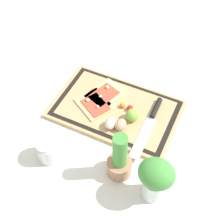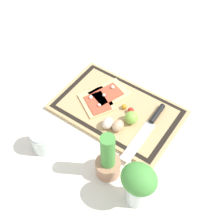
{
  "view_description": "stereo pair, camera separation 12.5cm",
  "coord_description": "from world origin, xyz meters",
  "px_view_note": "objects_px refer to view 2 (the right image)",
  "views": [
    {
      "loc": [
        -0.33,
        0.74,
        1.02
      ],
      "look_at": [
        0.0,
        0.04,
        0.04
      ],
      "focal_mm": 50.0,
      "sensor_mm": 36.0,
      "label": 1
    },
    {
      "loc": [
        -0.44,
        0.68,
        1.02
      ],
      "look_at": [
        0.0,
        0.04,
        0.04
      ],
      "focal_mm": 50.0,
      "sensor_mm": 36.0,
      "label": 2
    }
  ],
  "objects_px": {
    "pizza_slice_near": "(109,94)",
    "lime": "(131,118)",
    "cherry_tomato_yellow": "(124,107)",
    "sauce_jar": "(43,141)",
    "herb_glass": "(138,183)",
    "knife": "(151,122)",
    "pizza_slice_far": "(97,102)",
    "herb_pot": "(108,161)",
    "egg_brown": "(118,126)",
    "egg_pink": "(108,123)",
    "cherry_tomato_red": "(131,110)"
  },
  "relations": [
    {
      "from": "pizza_slice_far",
      "to": "cherry_tomato_red",
      "type": "bearing_deg",
      "value": -164.7
    },
    {
      "from": "egg_pink",
      "to": "cherry_tomato_yellow",
      "type": "relative_size",
      "value": 2.41
    },
    {
      "from": "sauce_jar",
      "to": "cherry_tomato_red",
      "type": "bearing_deg",
      "value": -120.55
    },
    {
      "from": "egg_brown",
      "to": "herb_pot",
      "type": "bearing_deg",
      "value": 112.71
    },
    {
      "from": "cherry_tomato_yellow",
      "to": "sauce_jar",
      "type": "relative_size",
      "value": 0.23
    },
    {
      "from": "sauce_jar",
      "to": "pizza_slice_far",
      "type": "bearing_deg",
      "value": -98.82
    },
    {
      "from": "knife",
      "to": "herb_glass",
      "type": "xyz_separation_m",
      "value": [
        -0.11,
        0.29,
        0.09
      ]
    },
    {
      "from": "pizza_slice_near",
      "to": "sauce_jar",
      "type": "relative_size",
      "value": 1.85
    },
    {
      "from": "knife",
      "to": "cherry_tomato_red",
      "type": "height_order",
      "value": "cherry_tomato_red"
    },
    {
      "from": "pizza_slice_far",
      "to": "cherry_tomato_yellow",
      "type": "height_order",
      "value": "pizza_slice_far"
    },
    {
      "from": "knife",
      "to": "herb_pot",
      "type": "bearing_deg",
      "value": 84.41
    },
    {
      "from": "herb_pot",
      "to": "cherry_tomato_red",
      "type": "bearing_deg",
      "value": -74.75
    },
    {
      "from": "egg_pink",
      "to": "cherry_tomato_red",
      "type": "bearing_deg",
      "value": -108.02
    },
    {
      "from": "pizza_slice_far",
      "to": "herb_pot",
      "type": "distance_m",
      "value": 0.31
    },
    {
      "from": "herb_glass",
      "to": "pizza_slice_far",
      "type": "bearing_deg",
      "value": -35.66
    },
    {
      "from": "cherry_tomato_yellow",
      "to": "herb_glass",
      "type": "bearing_deg",
      "value": 129.49
    },
    {
      "from": "egg_brown",
      "to": "cherry_tomato_yellow",
      "type": "xyz_separation_m",
      "value": [
        0.04,
        -0.1,
        -0.01
      ]
    },
    {
      "from": "cherry_tomato_red",
      "to": "herb_pot",
      "type": "bearing_deg",
      "value": 105.25
    },
    {
      "from": "herb_pot",
      "to": "herb_glass",
      "type": "relative_size",
      "value": 1.1
    },
    {
      "from": "knife",
      "to": "egg_brown",
      "type": "distance_m",
      "value": 0.13
    },
    {
      "from": "pizza_slice_far",
      "to": "herb_glass",
      "type": "relative_size",
      "value": 0.92
    },
    {
      "from": "egg_brown",
      "to": "lime",
      "type": "relative_size",
      "value": 1.01
    },
    {
      "from": "pizza_slice_near",
      "to": "cherry_tomato_red",
      "type": "relative_size",
      "value": 7.36
    },
    {
      "from": "egg_pink",
      "to": "egg_brown",
      "type": "bearing_deg",
      "value": -163.44
    },
    {
      "from": "pizza_slice_far",
      "to": "lime",
      "type": "distance_m",
      "value": 0.17
    },
    {
      "from": "pizza_slice_near",
      "to": "egg_pink",
      "type": "bearing_deg",
      "value": 123.16
    },
    {
      "from": "pizza_slice_far",
      "to": "sauce_jar",
      "type": "xyz_separation_m",
      "value": [
        0.04,
        0.28,
        0.02
      ]
    },
    {
      "from": "pizza_slice_far",
      "to": "lime",
      "type": "height_order",
      "value": "lime"
    },
    {
      "from": "cherry_tomato_yellow",
      "to": "herb_glass",
      "type": "height_order",
      "value": "herb_glass"
    },
    {
      "from": "pizza_slice_far",
      "to": "herb_glass",
      "type": "distance_m",
      "value": 0.44
    },
    {
      "from": "pizza_slice_near",
      "to": "egg_brown",
      "type": "bearing_deg",
      "value": 135.45
    },
    {
      "from": "pizza_slice_far",
      "to": "egg_brown",
      "type": "relative_size",
      "value": 3.38
    },
    {
      "from": "sauce_jar",
      "to": "lime",
      "type": "bearing_deg",
      "value": -127.63
    },
    {
      "from": "pizza_slice_near",
      "to": "egg_brown",
      "type": "distance_m",
      "value": 0.18
    },
    {
      "from": "cherry_tomato_yellow",
      "to": "herb_pot",
      "type": "xyz_separation_m",
      "value": [
        -0.1,
        0.26,
        0.04
      ]
    },
    {
      "from": "pizza_slice_far",
      "to": "herb_glass",
      "type": "bearing_deg",
      "value": 144.34
    },
    {
      "from": "egg_pink",
      "to": "cherry_tomato_red",
      "type": "distance_m",
      "value": 0.12
    },
    {
      "from": "herb_glass",
      "to": "lime",
      "type": "bearing_deg",
      "value": -54.08
    },
    {
      "from": "knife",
      "to": "egg_pink",
      "type": "bearing_deg",
      "value": 38.88
    },
    {
      "from": "egg_brown",
      "to": "herb_glass",
      "type": "xyz_separation_m",
      "value": [
        -0.21,
        0.19,
        0.08
      ]
    },
    {
      "from": "knife",
      "to": "herb_glass",
      "type": "height_order",
      "value": "herb_glass"
    },
    {
      "from": "pizza_slice_far",
      "to": "egg_pink",
      "type": "bearing_deg",
      "value": 146.57
    },
    {
      "from": "pizza_slice_far",
      "to": "herb_glass",
      "type": "height_order",
      "value": "herb_glass"
    },
    {
      "from": "knife",
      "to": "lime",
      "type": "bearing_deg",
      "value": 27.5
    },
    {
      "from": "egg_brown",
      "to": "egg_pink",
      "type": "distance_m",
      "value": 0.04
    },
    {
      "from": "pizza_slice_near",
      "to": "lime",
      "type": "height_order",
      "value": "lime"
    },
    {
      "from": "cherry_tomato_red",
      "to": "herb_pot",
      "type": "relative_size",
      "value": 0.11
    },
    {
      "from": "lime",
      "to": "herb_glass",
      "type": "relative_size",
      "value": 0.27
    },
    {
      "from": "egg_brown",
      "to": "herb_pot",
      "type": "xyz_separation_m",
      "value": [
        -0.07,
        0.16,
        0.03
      ]
    },
    {
      "from": "knife",
      "to": "herb_pot",
      "type": "height_order",
      "value": "herb_pot"
    }
  ]
}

